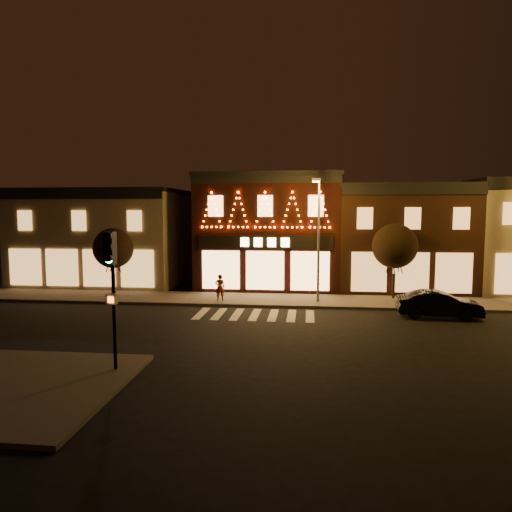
% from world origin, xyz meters
% --- Properties ---
extents(ground, '(120.00, 120.00, 0.00)m').
position_xyz_m(ground, '(0.00, 0.00, 0.00)').
color(ground, black).
rests_on(ground, ground).
extents(sidewalk_far, '(44.00, 4.00, 0.15)m').
position_xyz_m(sidewalk_far, '(2.00, 8.00, 0.07)').
color(sidewalk_far, '#47423D').
rests_on(sidewalk_far, ground).
extents(sidewalk_near, '(7.00, 7.00, 0.15)m').
position_xyz_m(sidewalk_near, '(-6.50, -7.50, 0.07)').
color(sidewalk_near, '#47423D').
rests_on(sidewalk_near, ground).
extents(building_left, '(12.20, 8.28, 7.30)m').
position_xyz_m(building_left, '(-13.00, 13.99, 3.66)').
color(building_left, '#786D55').
rests_on(building_left, ground).
extents(building_pulp, '(10.20, 8.34, 8.30)m').
position_xyz_m(building_pulp, '(0.00, 13.98, 4.16)').
color(building_pulp, black).
rests_on(building_pulp, ground).
extents(building_right_a, '(9.20, 8.28, 7.50)m').
position_xyz_m(building_right_a, '(9.50, 13.99, 3.76)').
color(building_right_a, '#381F13').
rests_on(building_right_a, ground).
extents(traffic_signal_near, '(0.37, 0.51, 4.84)m').
position_xyz_m(traffic_signal_near, '(-3.78, -5.84, 3.56)').
color(traffic_signal_near, black).
rests_on(traffic_signal_near, sidewalk_near).
extents(streetlamp_mid, '(0.53, 1.70, 7.42)m').
position_xyz_m(streetlamp_mid, '(3.45, 7.26, 4.50)').
color(streetlamp_mid, '#59595E').
rests_on(streetlamp_mid, sidewalk_far).
extents(tree_left, '(2.63, 2.63, 4.40)m').
position_xyz_m(tree_left, '(-9.87, 8.34, 3.23)').
color(tree_left, black).
rests_on(tree_left, sidewalk_far).
extents(tree_right, '(2.83, 2.83, 4.73)m').
position_xyz_m(tree_right, '(8.28, 9.13, 3.46)').
color(tree_right, black).
rests_on(tree_right, sidewalk_far).
extents(dark_sedan, '(4.40, 1.77, 1.42)m').
position_xyz_m(dark_sedan, '(9.83, 4.50, 0.71)').
color(dark_sedan, black).
rests_on(dark_sedan, ground).
extents(pedestrian, '(0.65, 0.48, 1.63)m').
position_xyz_m(pedestrian, '(-2.52, 7.06, 0.97)').
color(pedestrian, gray).
rests_on(pedestrian, sidewalk_far).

